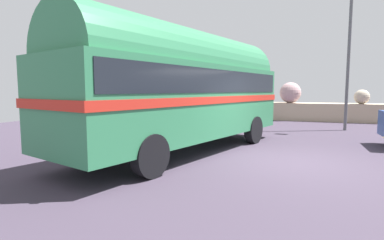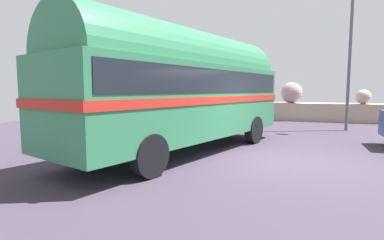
# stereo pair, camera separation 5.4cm
# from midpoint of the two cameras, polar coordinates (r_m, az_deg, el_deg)

# --- Properties ---
(ground) EXTENTS (32.00, 26.00, 0.02)m
(ground) POSITION_cam_midpoint_polar(r_m,az_deg,el_deg) (8.32, 18.47, -7.69)
(ground) COLOR #3C3241
(breakwater) EXTENTS (31.36, 2.14, 2.39)m
(breakwater) POSITION_cam_midpoint_polar(r_m,az_deg,el_deg) (19.90, 18.97, 2.07)
(breakwater) COLOR tan
(breakwater) RESTS_ON ground
(vintage_coach) EXTENTS (4.73, 8.91, 3.70)m
(vintage_coach) POSITION_cam_midpoint_polar(r_m,az_deg,el_deg) (9.01, -1.34, 6.70)
(vintage_coach) COLOR black
(vintage_coach) RESTS_ON ground
(lamp_post) EXTENTS (1.08, 0.74, 7.39)m
(lamp_post) POSITION_cam_midpoint_polar(r_m,az_deg,el_deg) (15.69, 28.62, 13.18)
(lamp_post) COLOR #5B5B60
(lamp_post) RESTS_ON ground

